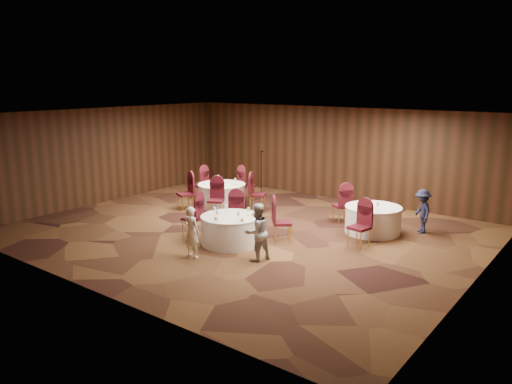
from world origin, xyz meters
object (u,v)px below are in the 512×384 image
Objects in this scene: table_main at (231,230)px; woman_a at (192,232)px; man_c at (422,211)px; table_right at (373,219)px; table_left at (222,195)px; woman_b at (257,232)px; mic_stand at (261,181)px.

table_main is 1.32m from woman_a.
table_main is 5.27m from man_c.
man_c is at bearing 37.70° from table_right.
man_c is (6.33, 1.04, 0.23)m from table_left.
woman_a is (-2.57, -4.38, 0.24)m from table_right.
woman_b is at bearing -40.03° from table_left.
mic_stand is (-0.12, 2.36, 0.08)m from table_left.
man_c is (6.45, -1.32, 0.15)m from mic_stand.
woman_a is at bearing -57.02° from table_left.
table_left is at bearing -111.45° from woman_b.
table_main is at bearing -94.64° from woman_a.
table_main is 1.12× the size of woman_b.
woman_b reaches higher than table_right.
table_left is 5.28m from table_right.
woman_b is (1.24, -0.53, 0.30)m from table_main.
table_right is at bearing -21.60° from mic_stand.
mic_stand is 7.11m from woman_a.
woman_a is 1.55m from woman_b.
table_right is 5.80m from mic_stand.
mic_stand is at bearing -125.53° from woman_b.
mic_stand is 1.30× the size of man_c.
mic_stand is at bearing 158.40° from table_right.
table_right is (2.47, 3.09, -0.00)m from table_main.
mic_stand is (-5.40, 2.14, 0.08)m from table_right.
table_main is 1.39m from woman_b.
table_main is 3.96m from table_right.
mic_stand reaches higher than table_left.
table_right is 1.24× the size of woman_a.
table_right is 1.26× the size of man_c.
table_right is at bearing 179.81° from woman_b.
woman_a is at bearing -94.50° from table_main.
table_main is 0.96× the size of table_left.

